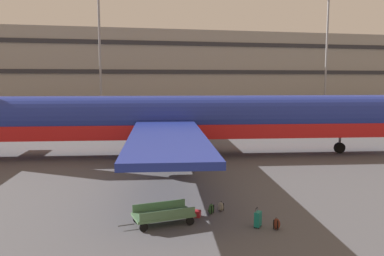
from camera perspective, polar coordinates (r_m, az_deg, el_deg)
ground_plane at (r=33.85m, az=-9.73°, el=-3.81°), size 600.00×600.00×0.00m
terminal_structure at (r=80.08m, az=-11.86°, el=7.78°), size 162.14×18.83×14.91m
airliner at (r=32.75m, az=-2.84°, el=1.16°), size 42.26×34.46×10.30m
light_mast_left at (r=64.66m, az=-13.00°, el=11.44°), size 1.80×0.50×19.50m
light_mast_center_left at (r=75.73m, az=18.63°, el=11.05°), size 1.80×0.50×20.66m
suitcase_laid_flat at (r=18.97m, az=0.15°, el=-12.05°), size 0.79×0.63×0.28m
suitcase_small at (r=17.82m, az=9.36°, el=-12.65°), size 0.43×0.44×0.86m
backpack_large at (r=19.68m, az=4.09°, el=-11.12°), size 0.32×0.40×0.49m
backpack_purple at (r=19.23m, az=2.71°, el=-11.47°), size 0.39×0.38×0.55m
backpack_red at (r=17.77m, az=11.95°, el=-13.23°), size 0.40×0.40×0.54m
baggage_cart at (r=17.98m, az=-4.11°, el=-12.19°), size 3.36×1.67×0.82m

